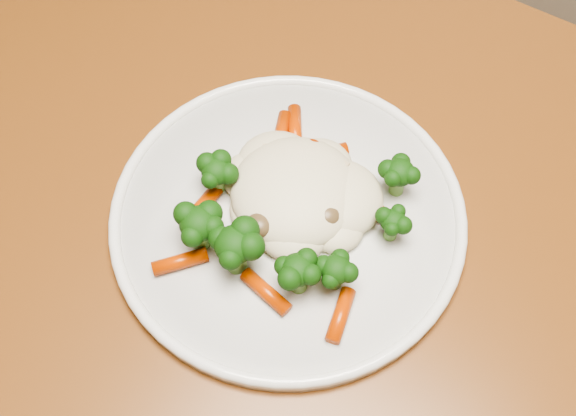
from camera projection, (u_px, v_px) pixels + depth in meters
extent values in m
cube|color=brown|center=(193.00, 272.00, 0.61)|extent=(1.34, 0.97, 0.04)
cube|color=brown|center=(72.00, 46.00, 1.24)|extent=(0.07, 0.07, 0.71)
cylinder|color=white|center=(288.00, 217.00, 0.60)|extent=(0.30, 0.30, 0.01)
ellipsoid|color=beige|center=(296.00, 184.00, 0.59)|extent=(0.13, 0.11, 0.05)
ellipsoid|color=black|center=(200.00, 232.00, 0.57)|extent=(0.05, 0.05, 0.04)
ellipsoid|color=black|center=(236.00, 253.00, 0.56)|extent=(0.05, 0.05, 0.05)
ellipsoid|color=black|center=(297.00, 276.00, 0.55)|extent=(0.04, 0.04, 0.04)
ellipsoid|color=black|center=(335.00, 275.00, 0.55)|extent=(0.04, 0.04, 0.03)
ellipsoid|color=black|center=(392.00, 227.00, 0.58)|extent=(0.03, 0.03, 0.03)
ellipsoid|color=black|center=(398.00, 179.00, 0.60)|extent=(0.04, 0.04, 0.04)
ellipsoid|color=black|center=(217.00, 178.00, 0.60)|extent=(0.04, 0.04, 0.04)
cylinder|color=#C13D04|center=(280.00, 139.00, 0.63)|extent=(0.03, 0.06, 0.01)
cylinder|color=#C13D04|center=(323.00, 155.00, 0.62)|extent=(0.04, 0.04, 0.01)
cylinder|color=#C13D04|center=(373.00, 206.00, 0.60)|extent=(0.04, 0.03, 0.01)
cylinder|color=#C13D04|center=(201.00, 207.00, 0.60)|extent=(0.02, 0.05, 0.01)
cylinder|color=#C13D04|center=(180.00, 262.00, 0.57)|extent=(0.04, 0.04, 0.01)
cylinder|color=#C13D04|center=(266.00, 292.00, 0.56)|extent=(0.05, 0.03, 0.01)
cylinder|color=#C13D04|center=(341.00, 315.00, 0.55)|extent=(0.02, 0.04, 0.01)
cylinder|color=#C13D04|center=(338.00, 205.00, 0.58)|extent=(0.01, 0.04, 0.01)
cylinder|color=#C13D04|center=(305.00, 161.00, 0.60)|extent=(0.01, 0.04, 0.01)
cylinder|color=#C13D04|center=(295.00, 130.00, 0.64)|extent=(0.03, 0.05, 0.01)
cylinder|color=#C13D04|center=(326.00, 159.00, 0.62)|extent=(0.03, 0.04, 0.01)
ellipsoid|color=brown|center=(319.00, 192.00, 0.59)|extent=(0.03, 0.03, 0.02)
ellipsoid|color=brown|center=(327.00, 215.00, 0.58)|extent=(0.02, 0.02, 0.02)
ellipsoid|color=brown|center=(267.00, 179.00, 0.59)|extent=(0.02, 0.02, 0.01)
ellipsoid|color=brown|center=(259.00, 225.00, 0.57)|extent=(0.02, 0.02, 0.02)
ellipsoid|color=brown|center=(297.00, 197.00, 0.58)|extent=(0.03, 0.03, 0.02)
cube|color=#CBB387|center=(307.00, 160.00, 0.61)|extent=(0.02, 0.02, 0.01)
cube|color=#CBB387|center=(333.00, 168.00, 0.60)|extent=(0.02, 0.02, 0.01)
cube|color=#CBB387|center=(275.00, 152.00, 0.61)|extent=(0.02, 0.02, 0.01)
cube|color=#CBB387|center=(308.00, 158.00, 0.61)|extent=(0.03, 0.02, 0.01)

